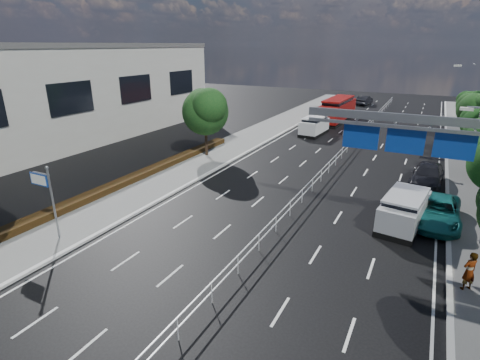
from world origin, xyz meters
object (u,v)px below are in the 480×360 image
at_px(red_bus, 338,109).
at_px(parked_car_dark, 427,175).
at_px(pedestrian_a, 469,271).
at_px(white_minivan, 314,126).
at_px(near_car_dark, 364,100).
at_px(toilet_sign, 45,189).
at_px(silver_minivan, 404,210).
at_px(overhead_gantry, 421,138).
at_px(parked_car_teal, 437,211).
at_px(near_car_silver, 352,128).

xyz_separation_m(red_bus, parked_car_dark, (12.36, -22.47, -0.92)).
relative_size(red_bus, pedestrian_a, 6.04).
height_order(white_minivan, near_car_dark, white_minivan).
relative_size(white_minivan, red_bus, 0.46).
bearing_deg(toilet_sign, parked_car_dark, 45.83).
bearing_deg(silver_minivan, toilet_sign, -140.86).
bearing_deg(overhead_gantry, pedestrian_a, -60.45).
xyz_separation_m(near_car_dark, parked_car_teal, (12.51, -47.45, -0.04)).
distance_m(white_minivan, parked_car_teal, 24.13).
relative_size(white_minivan, parked_car_dark, 0.94).
relative_size(near_car_dark, pedestrian_a, 2.69).
bearing_deg(silver_minivan, white_minivan, 126.89).
xyz_separation_m(overhead_gantry, near_car_silver, (-7.98, 23.91, -4.83)).
bearing_deg(pedestrian_a, red_bus, -108.51).
xyz_separation_m(parked_car_dark, pedestrian_a, (2.09, -13.99, 0.26)).
height_order(overhead_gantry, parked_car_dark, overhead_gantry).
bearing_deg(near_car_silver, red_bus, -69.76).
distance_m(red_bus, pedestrian_a, 39.23).
xyz_separation_m(overhead_gantry, silver_minivan, (-0.24, 0.62, -4.59)).
bearing_deg(toilet_sign, silver_minivan, 31.44).
height_order(toilet_sign, near_car_silver, toilet_sign).
bearing_deg(parked_car_teal, pedestrian_a, -78.88).
relative_size(silver_minivan, parked_car_dark, 0.95).
bearing_deg(silver_minivan, near_car_dark, 110.08).
height_order(silver_minivan, pedestrian_a, silver_minivan).
xyz_separation_m(overhead_gantry, parked_car_dark, (0.77, 8.95, -4.81)).
height_order(white_minivan, red_bus, red_bus).
bearing_deg(red_bus, pedestrian_a, -66.67).
distance_m(overhead_gantry, silver_minivan, 4.64).
distance_m(near_car_silver, silver_minivan, 24.55).
relative_size(overhead_gantry, red_bus, 0.92).
relative_size(red_bus, parked_car_teal, 1.98).
bearing_deg(near_car_silver, parked_car_teal, 108.00).
bearing_deg(overhead_gantry, white_minivan, 118.98).
xyz_separation_m(red_bus, near_car_dark, (0.65, 17.97, -0.90)).
distance_m(red_bus, parked_car_dark, 25.66).
distance_m(overhead_gantry, red_bus, 33.72).
xyz_separation_m(parked_car_teal, parked_car_dark, (-0.79, 7.00, 0.02)).
xyz_separation_m(white_minivan, silver_minivan, (11.86, -21.22, -0.05)).
xyz_separation_m(white_minivan, parked_car_dark, (12.86, -12.89, -0.27)).
height_order(near_car_silver, parked_car_dark, parked_car_dark).
xyz_separation_m(overhead_gantry, near_car_dark, (-10.95, 49.39, -4.79)).
bearing_deg(red_bus, near_car_dark, 89.64).
distance_m(overhead_gantry, parked_car_teal, 5.44).
height_order(white_minivan, near_car_silver, white_minivan).
xyz_separation_m(red_bus, parked_car_teal, (13.16, -29.47, -0.94)).
height_order(overhead_gantry, white_minivan, overhead_gantry).
xyz_separation_m(toilet_sign, white_minivan, (5.59, 31.89, -1.88)).
distance_m(silver_minivan, pedestrian_a, 6.46).
bearing_deg(silver_minivan, pedestrian_a, -53.61).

